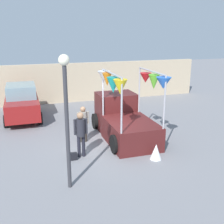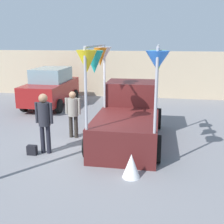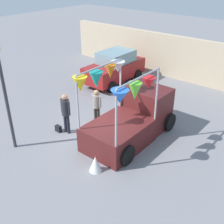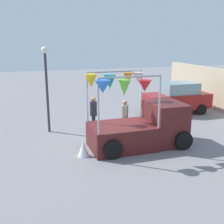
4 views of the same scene
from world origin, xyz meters
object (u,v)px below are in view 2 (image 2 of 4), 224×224
Objects in this scene: person_customer at (44,118)px; person_vendor at (73,110)px; vendor_truck at (129,113)px; handbag at (32,150)px; folded_kite_bundle_white at (131,166)px; parked_car at (51,87)px.

person_customer is 1.51m from person_vendor.
vendor_truck reaches higher than handbag.
folded_kite_bundle_white is (2.64, -1.09, -0.79)m from person_customer.
handbag is at bearing -150.26° from person_customer.
vendor_truck reaches higher than folded_kite_bundle_white.
vendor_truck reaches higher than person_customer.
person_customer is 1.12× the size of person_vendor.
handbag is at bearing -73.93° from parked_car.
person_vendor is (-1.87, -0.15, 0.04)m from vendor_truck.
person_customer is at bearing 157.59° from folded_kite_bundle_white.
parked_car is at bearing 124.50° from folded_kite_bundle_white.
parked_car reaches higher than person_customer.
vendor_truck is at bearing 4.74° from person_vendor.
vendor_truck is 6.00m from parked_car.
person_vendor is at bearing 65.39° from handbag.
person_customer reaches higher than person_vendor.
person_customer is (-2.27, -1.60, 0.17)m from vendor_truck.
parked_car is 2.50× the size of person_vendor.
vendor_truck is at bearing -43.74° from parked_car.
person_customer is (2.06, -5.75, 0.14)m from parked_car.
folded_kite_bundle_white is at bearing -82.30° from vendor_truck.
folded_kite_bundle_white is at bearing -55.50° from parked_car.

